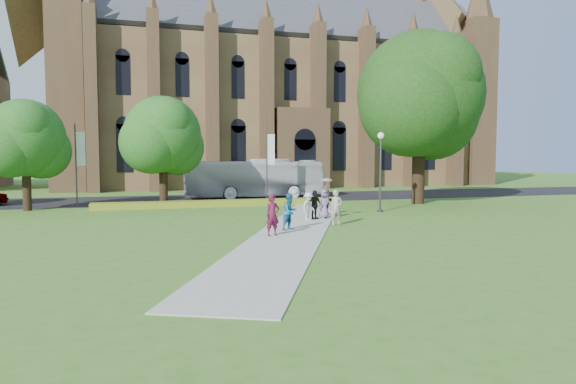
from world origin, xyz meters
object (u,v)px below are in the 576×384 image
object	(u,v)px
large_tree	(420,95)
pedestrian_0	(273,215)
streetlamp	(380,162)
tour_coach	(254,178)

from	to	relation	value
large_tree	pedestrian_0	bearing A→B (deg)	-140.07
streetlamp	large_tree	xyz separation A→B (m)	(5.50, 4.50, 5.07)
streetlamp	large_tree	world-z (taller)	large_tree
large_tree	tour_coach	size ratio (longest dim) A/B	1.08
streetlamp	large_tree	size ratio (longest dim) A/B	0.40
streetlamp	tour_coach	xyz separation A→B (m)	(-5.49, 13.16, -1.57)
streetlamp	tour_coach	size ratio (longest dim) A/B	0.43
tour_coach	pedestrian_0	distance (m)	21.57
large_tree	tour_coach	world-z (taller)	large_tree
large_tree	tour_coach	distance (m)	15.49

